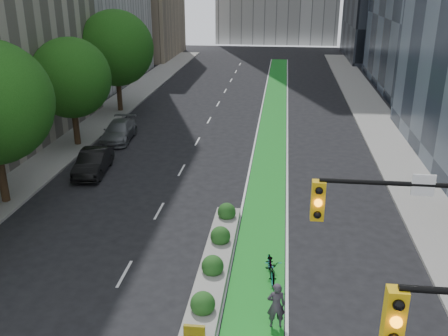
% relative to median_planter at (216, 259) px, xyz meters
% --- Properties ---
extents(sidewalk_left, '(3.60, 90.00, 0.15)m').
position_rel_median_planter_xyz_m(sidewalk_left, '(-13.00, 17.96, -0.30)').
color(sidewalk_left, gray).
rests_on(sidewalk_left, ground).
extents(sidewalk_right, '(3.60, 90.00, 0.15)m').
position_rel_median_planter_xyz_m(sidewalk_right, '(10.60, 17.96, -0.30)').
color(sidewalk_right, gray).
rests_on(sidewalk_right, ground).
extents(bike_lane_paint, '(2.20, 70.00, 0.01)m').
position_rel_median_planter_xyz_m(bike_lane_paint, '(1.80, 22.96, -0.37)').
color(bike_lane_paint, '#178321').
rests_on(bike_lane_paint, ground).
extents(tree_midfar, '(5.60, 5.60, 7.76)m').
position_rel_median_planter_xyz_m(tree_midfar, '(-12.20, 14.96, 4.57)').
color(tree_midfar, black).
rests_on(tree_midfar, ground).
extents(tree_far, '(6.60, 6.60, 9.00)m').
position_rel_median_planter_xyz_m(tree_far, '(-12.20, 24.96, 5.32)').
color(tree_far, black).
rests_on(tree_far, ground).
extents(median_planter, '(1.20, 10.26, 1.10)m').
position_rel_median_planter_xyz_m(median_planter, '(0.00, 0.00, 0.00)').
color(median_planter, gray).
rests_on(median_planter, ground).
extents(bicycle, '(0.93, 1.98, 1.00)m').
position_rel_median_planter_xyz_m(bicycle, '(2.35, -0.54, 0.13)').
color(bicycle, gray).
rests_on(bicycle, ground).
extents(cyclist, '(0.70, 0.52, 1.77)m').
position_rel_median_planter_xyz_m(cyclist, '(2.59, -3.63, 0.51)').
color(cyclist, '#39333D').
rests_on(cyclist, ground).
extents(parked_car_left_mid, '(1.99, 4.65, 1.49)m').
position_rel_median_planter_xyz_m(parked_car_left_mid, '(-9.04, 9.80, 0.37)').
color(parked_car_left_mid, black).
rests_on(parked_car_left_mid, ground).
extents(parked_car_left_far, '(2.39, 5.09, 1.44)m').
position_rel_median_planter_xyz_m(parked_car_left_far, '(-9.61, 16.60, 0.35)').
color(parked_car_left_far, '#5D6063').
rests_on(parked_car_left_far, ground).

